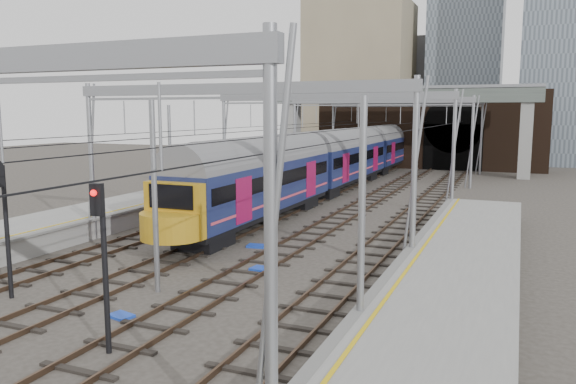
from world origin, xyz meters
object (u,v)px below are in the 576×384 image
at_px(signal_near_centre, 102,247).
at_px(train_main, 370,151).
at_px(train_second, 292,160).
at_px(signal_near_left, 4,213).

bearing_deg(signal_near_centre, train_main, 84.98).
bearing_deg(train_second, signal_near_left, -87.00).
xyz_separation_m(signal_near_left, signal_near_centre, (6.31, -2.36, -0.10)).
distance_m(train_second, signal_near_centre, 33.95).
relative_size(train_main, signal_near_centre, 14.89).
relative_size(train_main, signal_near_left, 14.33).
height_order(train_second, signal_near_centre, train_second).
height_order(signal_near_left, signal_near_centre, signal_near_left).
bearing_deg(train_main, signal_near_centre, -84.92).
bearing_deg(signal_near_left, train_main, 93.22).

